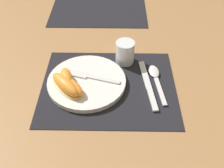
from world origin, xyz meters
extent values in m
plane|color=#A37547|center=(0.00, 0.00, 0.00)|extent=(3.00, 3.00, 0.00)
cube|color=black|center=(0.00, 0.00, 0.00)|extent=(0.42, 0.34, 0.00)
cube|color=black|center=(-0.06, 0.51, 0.00)|extent=(0.42, 0.34, 0.00)
cylinder|color=white|center=(-0.07, 0.01, 0.01)|extent=(0.25, 0.25, 0.02)
cylinder|color=silver|center=(0.05, 0.12, 0.04)|extent=(0.06, 0.06, 0.08)
cylinder|color=#F9AD19|center=(0.05, 0.12, 0.02)|extent=(0.05, 0.05, 0.03)
cube|color=silver|center=(0.13, -0.06, 0.01)|extent=(0.03, 0.09, 0.01)
cube|color=silver|center=(0.12, 0.05, 0.01)|extent=(0.04, 0.14, 0.01)
cube|color=silver|center=(0.16, -0.02, 0.01)|extent=(0.03, 0.12, 0.01)
ellipsoid|color=silver|center=(0.15, 0.06, 0.01)|extent=(0.04, 0.06, 0.01)
cube|color=silver|center=(-0.02, 0.01, 0.02)|extent=(0.11, 0.04, 0.00)
cube|color=silver|center=(-0.10, 0.03, 0.02)|extent=(0.07, 0.04, 0.00)
ellipsoid|color=#F4DB84|center=(-0.13, -0.01, 0.02)|extent=(0.07, 0.10, 0.01)
ellipsoid|color=orange|center=(-0.13, -0.01, 0.04)|extent=(0.06, 0.10, 0.04)
ellipsoid|color=#F4DB84|center=(-0.13, -0.03, 0.02)|extent=(0.12, 0.12, 0.01)
ellipsoid|color=orange|center=(-0.13, -0.03, 0.04)|extent=(0.11, 0.12, 0.04)
ellipsoid|color=#F4DB84|center=(-0.11, -0.04, 0.02)|extent=(0.10, 0.10, 0.01)
ellipsoid|color=orange|center=(-0.11, -0.04, 0.04)|extent=(0.09, 0.10, 0.03)
camera|label=1|loc=(0.02, -0.59, 0.59)|focal=42.00mm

